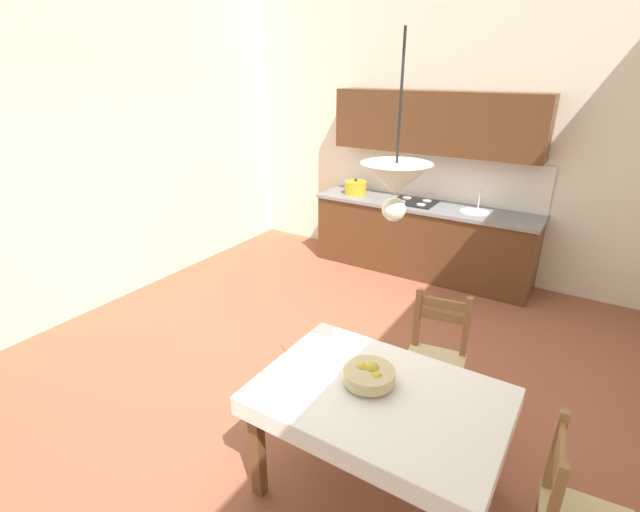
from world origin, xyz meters
TOP-DOWN VIEW (x-y plane):
  - ground_plane at (0.00, 0.00)m, footprint 5.81×6.36m
  - wall_back at (0.00, 2.94)m, footprint 5.81×0.12m
  - wall_left at (-2.66, 0.00)m, footprint 0.12×6.36m
  - kitchen_cabinetry at (0.03, 2.61)m, footprint 2.72×0.63m
  - dining_table at (1.02, -0.74)m, footprint 1.38×0.96m
  - dining_chair_kitchen_side at (1.05, 0.17)m, footprint 0.48×0.48m
  - fruit_bowl at (0.93, -0.70)m, footprint 0.30×0.30m
  - pendant_lamp at (1.06, -0.82)m, footprint 0.32×0.32m

SIDE VIEW (x-z plane):
  - ground_plane at x=0.00m, z-range -0.10..0.00m
  - dining_chair_kitchen_side at x=1.05m, z-range -0.02..0.91m
  - dining_table at x=1.02m, z-range 0.25..1.00m
  - fruit_bowl at x=0.93m, z-range 0.75..0.87m
  - kitchen_cabinetry at x=0.03m, z-range -0.24..1.96m
  - pendant_lamp at x=1.06m, z-range 1.58..2.38m
  - wall_back at x=0.00m, z-range 0.00..4.00m
  - wall_left at x=-2.66m, z-range 0.00..4.00m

